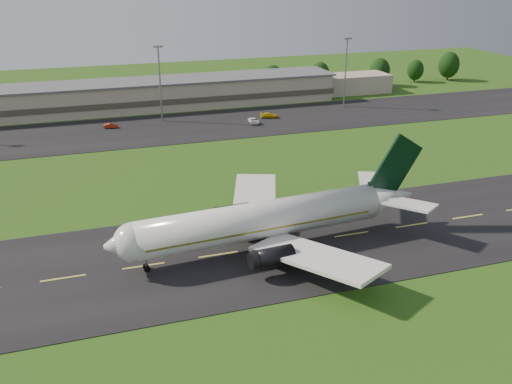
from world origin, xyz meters
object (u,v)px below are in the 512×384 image
object	(u,v)px
terminal	(157,95)
service_vehicle_d	(269,115)
light_mast_east	(346,64)
service_vehicle_b	(111,126)
airliner	(266,220)
service_vehicle_c	(254,121)
light_mast_centre	(160,75)

from	to	relation	value
terminal	service_vehicle_d	world-z (taller)	terminal
light_mast_east	service_vehicle_b	bearing A→B (deg)	-177.30
terminal	light_mast_east	size ratio (longest dim) A/B	7.13
airliner	service_vehicle_c	bearing A→B (deg)	69.14
terminal	light_mast_centre	xyz separation A→B (m)	(-1.40, -16.18, 8.75)
terminal	light_mast_east	world-z (taller)	light_mast_east
service_vehicle_c	service_vehicle_b	bearing A→B (deg)	169.29
light_mast_centre	service_vehicle_c	distance (m)	28.04
service_vehicle_b	service_vehicle_d	distance (m)	43.20
service_vehicle_c	service_vehicle_d	bearing A→B (deg)	34.97
light_mast_centre	service_vehicle_c	xyz separation A→B (m)	(23.19, -10.26, -11.96)
service_vehicle_d	airliner	bearing A→B (deg)	176.20
terminal	light_mast_centre	distance (m)	18.45
airliner	service_vehicle_c	size ratio (longest dim) A/B	10.52
light_mast_centre	service_vehicle_b	size ratio (longest dim) A/B	5.60
airliner	service_vehicle_b	distance (m)	78.56
service_vehicle_c	airliner	bearing A→B (deg)	-106.58
terminal	light_mast_centre	bearing A→B (deg)	-94.95
terminal	service_vehicle_c	bearing A→B (deg)	-50.52
terminal	service_vehicle_b	size ratio (longest dim) A/B	39.88
airliner	terminal	size ratio (longest dim) A/B	0.35
service_vehicle_b	service_vehicle_d	size ratio (longest dim) A/B	0.73
light_mast_centre	service_vehicle_b	world-z (taller)	light_mast_centre
light_mast_east	service_vehicle_c	size ratio (longest dim) A/B	4.17
service_vehicle_b	light_mast_east	bearing A→B (deg)	-77.96
service_vehicle_b	light_mast_centre	bearing A→B (deg)	-67.63
terminal	service_vehicle_b	world-z (taller)	terminal
airliner	light_mast_east	distance (m)	95.95
service_vehicle_d	terminal	bearing A→B (deg)	66.89
service_vehicle_b	service_vehicle_c	size ratio (longest dim) A/B	0.75
light_mast_centre	light_mast_east	bearing A→B (deg)	0.00
terminal	service_vehicle_b	bearing A→B (deg)	-128.57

